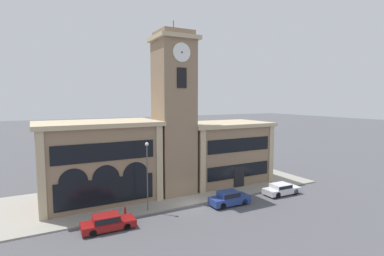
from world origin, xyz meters
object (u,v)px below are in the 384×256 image
at_px(parked_car_mid, 229,198).
at_px(street_lamp, 147,167).
at_px(parked_car_far, 281,189).
at_px(parked_car_near, 107,222).
at_px(fire_hydrant, 125,211).

distance_m(parked_car_mid, street_lamp, 9.28).
bearing_deg(parked_car_mid, street_lamp, 165.65).
height_order(parked_car_far, street_lamp, street_lamp).
xyz_separation_m(parked_car_near, parked_car_far, (20.04, -0.00, -0.01)).
height_order(parked_car_near, fire_hydrant, parked_car_near).
height_order(parked_car_near, parked_car_far, parked_car_near).
height_order(parked_car_near, street_lamp, street_lamp).
relative_size(parked_car_near, parked_car_far, 1.01).
bearing_deg(street_lamp, fire_hydrant, -171.92).
xyz_separation_m(parked_car_mid, street_lamp, (-8.19, 2.29, 3.72)).
relative_size(parked_car_mid, fire_hydrant, 5.02).
bearing_deg(parked_car_near, fire_hydrant, 44.46).
bearing_deg(fire_hydrant, street_lamp, 8.08).
relative_size(parked_car_far, fire_hydrant, 5.13).
bearing_deg(street_lamp, parked_car_mid, -15.64).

